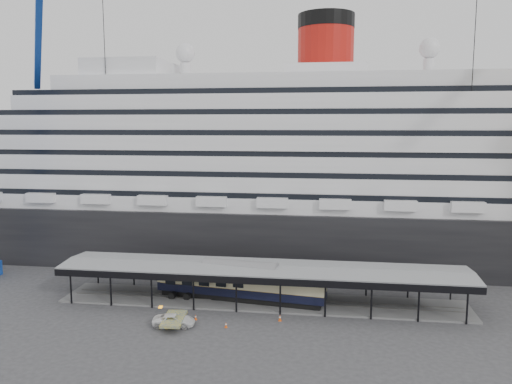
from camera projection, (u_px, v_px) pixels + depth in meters
ground at (257, 316)px, 64.31m from camera, size 200.00×200.00×0.00m
cruise_ship at (281, 157)px, 93.23m from camera, size 130.00×30.00×43.90m
platform_canopy at (262, 286)px, 68.90m from camera, size 56.00×9.18×5.30m
port_truck at (174, 320)px, 60.99m from camera, size 5.36×2.87×1.43m
pullman_carriage at (240, 282)px, 69.27m from camera, size 24.05×6.32×23.42m
traffic_cone_left at (196, 317)px, 62.95m from camera, size 0.40×0.40×0.69m
traffic_cone_mid at (226, 325)px, 60.56m from camera, size 0.46×0.46×0.67m
traffic_cone_right at (280, 318)px, 62.60m from camera, size 0.45×0.45×0.78m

